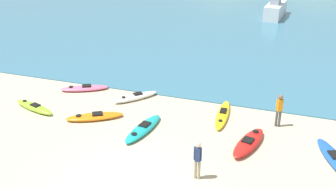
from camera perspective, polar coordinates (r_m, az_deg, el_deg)
ground_plane at (r=14.92m, az=-6.16°, el=-12.97°), size 400.00×400.00×0.00m
kayak_on_sand_0 at (r=19.67m, az=7.95°, el=-2.90°), size 0.80×3.29×0.29m
kayak_on_sand_1 at (r=17.33m, az=23.20°, el=-8.74°), size 1.91×3.42×0.30m
kayak_on_sand_2 at (r=19.61m, az=-10.60°, el=-3.16°), size 2.78×2.09×0.31m
kayak_on_sand_3 at (r=17.38m, az=11.63°, el=-6.83°), size 1.41×2.94×0.40m
kayak_on_sand_4 at (r=18.25m, az=-3.61°, el=-4.92°), size 1.10×3.07×0.31m
kayak_on_sand_5 at (r=21.42m, az=-4.71°, el=-0.34°), size 2.10×2.39×0.35m
kayak_on_sand_6 at (r=21.35m, az=-18.87°, el=-1.73°), size 2.81×1.36×0.33m
kayak_on_sand_7 at (r=23.01m, az=-12.04°, el=0.91°), size 2.72×1.89×0.31m
person_near_foreground at (r=14.72m, az=4.32°, el=-9.17°), size 0.32×0.25×1.58m
person_near_waterline at (r=18.97m, az=15.85°, el=-1.97°), size 0.33×0.27×1.63m
moored_boat_0 at (r=41.41m, az=15.33°, el=11.89°), size 1.85×5.25×2.34m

